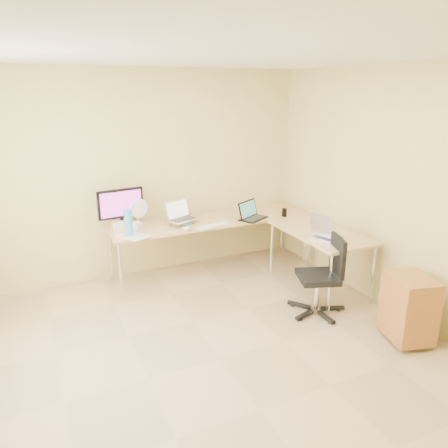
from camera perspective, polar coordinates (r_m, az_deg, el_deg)
name	(u,v)px	position (r m, az deg, el deg)	size (l,w,h in m)	color
floor	(220,359)	(4.10, -0.48, -17.41)	(4.50, 4.50, 0.00)	#9F8961
ceiling	(219,52)	(3.37, -0.60, 21.79)	(4.50, 4.50, 0.00)	white
wall_back	(147,175)	(5.59, -10.21, 6.41)	(4.50, 4.50, 0.00)	tan
wall_right	(408,197)	(4.76, 23.16, 3.36)	(4.50, 4.50, 0.00)	tan
desk_main	(212,245)	(5.70, -1.60, -2.85)	(2.65, 0.70, 0.73)	tan
desk_return	(318,260)	(5.37, 12.39, -4.62)	(0.70, 1.30, 0.73)	tan
monitor	(121,208)	(5.34, -13.47, 2.05)	(0.56, 0.18, 0.48)	black
book_stack	(183,221)	(5.47, -5.46, 0.45)	(0.20, 0.27, 0.04)	#30816F
laptop_center	(182,211)	(5.37, -5.53, 1.74)	(0.38, 0.29, 0.25)	silver
laptop_black	(253,210)	(5.57, 3.92, 1.81)	(0.37, 0.27, 0.23)	black
keyboard	(214,226)	(5.29, -1.35, -0.21)	(0.45, 0.13, 0.02)	silver
mouse	(222,224)	(5.32, -0.32, 0.02)	(0.11, 0.07, 0.04)	silver
mug	(136,226)	(5.25, -11.53, -0.25)	(0.10, 0.10, 0.10)	white
cd_stack	(187,229)	(5.16, -4.86, -0.66)	(0.12, 0.12, 0.03)	silver
water_bottle	(129,223)	(5.01, -12.51, 0.15)	(0.09, 0.09, 0.32)	#3D96D8
papers	(133,236)	(5.05, -11.90, -1.55)	(0.24, 0.34, 0.01)	silver
white_box	(123,224)	(5.37, -13.27, -0.01)	(0.25, 0.18, 0.09)	beige
desk_fan	(138,212)	(5.45, -11.33, 1.53)	(0.24, 0.24, 0.30)	white
black_cup	(284,213)	(5.74, 7.98, 1.52)	(0.06, 0.06, 0.11)	black
laptop_return	(327,228)	(4.98, 13.51, -0.50)	(0.29, 0.36, 0.24)	#B1AEC8
office_chair	(318,270)	(4.72, 12.36, -5.97)	(0.52, 0.52, 0.87)	black
cabinet	(409,307)	(4.52, 23.25, -10.11)	(0.36, 0.45, 0.62)	brown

